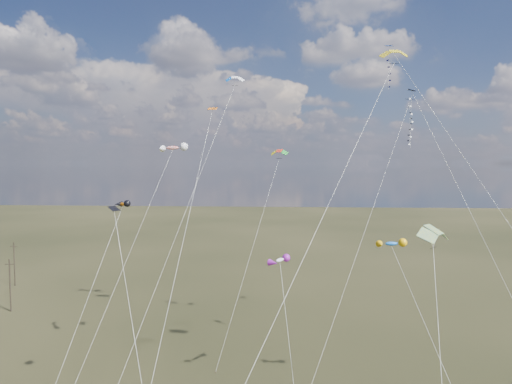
# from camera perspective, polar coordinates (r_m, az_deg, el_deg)

# --- Properties ---
(utility_pole_near) EXTENTS (1.40, 0.20, 8.00)m
(utility_pole_near) POSITION_cam_1_polar(r_m,az_deg,el_deg) (79.29, -28.39, -10.16)
(utility_pole_near) COLOR black
(utility_pole_near) RESTS_ON ground
(utility_pole_far) EXTENTS (1.40, 0.20, 8.00)m
(utility_pole_far) POSITION_cam_1_polar(r_m,az_deg,el_deg) (95.04, -27.97, -7.91)
(utility_pole_far) COLOR black
(utility_pole_far) RESTS_ON ground
(diamond_black_high) EXTENTS (15.13, 21.76, 30.53)m
(diamond_black_high) POSITION_cam_1_polar(r_m,az_deg,el_deg) (59.56, 18.10, 6.91)
(diamond_black_high) COLOR black
(diamond_black_high) RESTS_ON ground
(diamond_navy_tall) EXTENTS (15.80, 23.94, 35.60)m
(diamond_navy_tall) POSITION_cam_1_polar(r_m,az_deg,el_deg) (52.79, 18.02, 12.27)
(diamond_navy_tall) COLOR #10224E
(diamond_navy_tall) RESTS_ON ground
(diamond_black_mid) EXTENTS (8.33, 13.23, 18.60)m
(diamond_black_mid) POSITION_cam_1_polar(r_m,az_deg,el_deg) (38.57, -16.10, -10.00)
(diamond_black_mid) COLOR black
(diamond_black_mid) RESTS_ON ground
(diamond_navy_right) EXTENTS (10.95, 13.31, 29.87)m
(diamond_navy_right) POSITION_cam_1_polar(r_m,az_deg,el_deg) (48.79, 19.68, 7.00)
(diamond_navy_right) COLOR #0F1748
(diamond_navy_right) RESTS_ON ground
(diamond_orange_center) EXTENTS (2.80, 22.65, 28.09)m
(diamond_orange_center) POSITION_cam_1_polar(r_m,az_deg,el_deg) (40.85, -7.81, -0.19)
(diamond_orange_center) COLOR #D7610C
(diamond_orange_center) RESTS_ON ground
(parafoil_yellow) EXTENTS (18.38, 24.24, 32.98)m
(parafoil_yellow) POSITION_cam_1_polar(r_m,az_deg,el_deg) (44.19, 16.80, 16.29)
(parafoil_yellow) COLOR gold
(parafoil_yellow) RESTS_ON ground
(parafoil_blue_white) EXTENTS (10.20, 22.09, 33.63)m
(parafoil_blue_white) POSITION_cam_1_polar(r_m,az_deg,el_deg) (58.32, -2.76, 13.92)
(parafoil_blue_white) COLOR blue
(parafoil_blue_white) RESTS_ON ground
(parafoil_striped) EXTENTS (3.85, 13.80, 18.46)m
(parafoil_striped) POSITION_cam_1_polar(r_m,az_deg,el_deg) (34.25, 21.33, -4.46)
(parafoil_striped) COLOR yellow
(parafoil_striped) RESTS_ON ground
(parafoil_tricolor) EXTENTS (7.83, 13.01, 24.52)m
(parafoil_tricolor) POSITION_cam_1_polar(r_m,az_deg,el_deg) (59.02, 2.88, 5.03)
(parafoil_tricolor) COLOR #FFE908
(parafoil_tricolor) RESTS_ON ground
(novelty_orange_black) EXTENTS (3.93, 14.86, 18.18)m
(novelty_orange_black) POSITION_cam_1_polar(r_m,az_deg,el_deg) (54.11, -16.37, -1.56)
(novelty_orange_black) COLOR #CA5B01
(novelty_orange_black) RESTS_ON ground
(novelty_white_purple) EXTENTS (2.85, 9.77, 13.37)m
(novelty_white_purple) POSITION_cam_1_polar(r_m,az_deg,el_deg) (44.79, 3.02, -8.56)
(novelty_white_purple) COLOR white
(novelty_white_purple) RESTS_ON ground
(novelty_redwhite_stripe) EXTENTS (6.83, 22.18, 25.25)m
(novelty_redwhite_stripe) POSITION_cam_1_polar(r_m,az_deg,el_deg) (66.33, -10.43, 5.41)
(novelty_redwhite_stripe) COLOR red
(novelty_redwhite_stripe) RESTS_ON ground
(novelty_blue_yellow) EXTENTS (6.22, 10.09, 15.39)m
(novelty_blue_yellow) POSITION_cam_1_polar(r_m,az_deg,el_deg) (44.18, 16.63, -6.32)
(novelty_blue_yellow) COLOR blue
(novelty_blue_yellow) RESTS_ON ground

